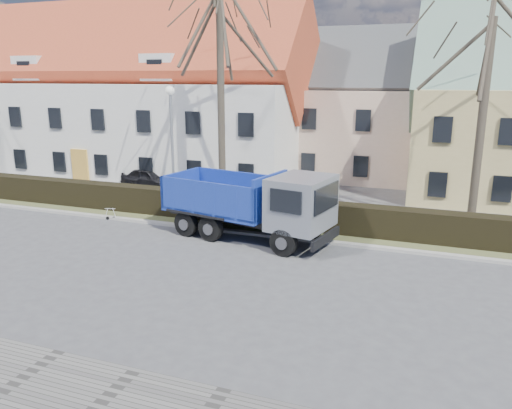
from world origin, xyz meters
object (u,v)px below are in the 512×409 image
at_px(dump_truck, 243,203).
at_px(streetlight, 172,149).
at_px(cart_frame, 106,213).
at_px(parked_car_a, 150,178).

height_order(dump_truck, streetlight, streetlight).
distance_m(cart_frame, parked_car_a, 6.96).
bearing_deg(cart_frame, dump_truck, -1.71).
distance_m(dump_truck, parked_car_a, 11.28).
height_order(streetlight, parked_car_a, streetlight).
bearing_deg(parked_car_a, dump_truck, -121.43).
xyz_separation_m(dump_truck, streetlight, (-4.85, 2.80, 1.65)).
height_order(cart_frame, parked_car_a, parked_car_a).
xyz_separation_m(streetlight, parked_car_a, (-4.01, 4.14, -2.52)).
xyz_separation_m(dump_truck, cart_frame, (-7.11, 0.21, -1.19)).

